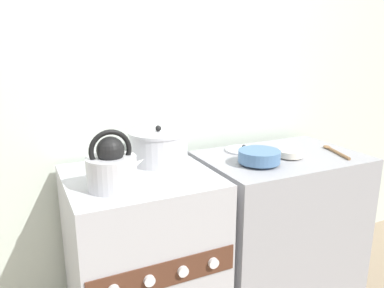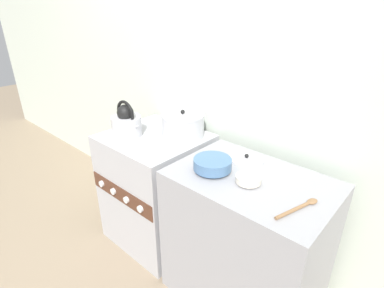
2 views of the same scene
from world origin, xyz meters
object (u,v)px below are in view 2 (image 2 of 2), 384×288
stove (157,188)px  cooking_pot (183,125)px  loose_pot_lid (246,158)px  kettle (126,123)px  enamel_bowl (213,164)px  small_ceramic_bowl (248,179)px

stove → cooking_pot: cooking_pot is taller
stove → loose_pot_lid: bearing=12.4°
kettle → enamel_bowl: kettle is taller
enamel_bowl → kettle: bearing=-178.7°
stove → small_ceramic_bowl: small_ceramic_bowl is taller
cooking_pot → loose_pot_lid: bearing=0.8°
loose_pot_lid → stove: bearing=-167.6°
stove → cooking_pot: 0.53m
cooking_pot → enamel_bowl: bearing=-27.6°
kettle → stove: bearing=37.2°
kettle → enamel_bowl: size_ratio=1.20×
kettle → loose_pot_lid: kettle is taller
cooking_pot → stove: bearing=-137.2°
stove → enamel_bowl: size_ratio=4.13×
small_ceramic_bowl → stove: bearing=175.0°
stove → small_ceramic_bowl: (0.78, -0.07, 0.43)m
enamel_bowl → small_ceramic_bowl: 0.21m
kettle → loose_pot_lid: 0.82m
cooking_pot → enamel_bowl: cooking_pot is taller
stove → small_ceramic_bowl: 0.89m
kettle → cooking_pot: (0.28, 0.24, -0.01)m
loose_pot_lid → small_ceramic_bowl: bearing=-55.5°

